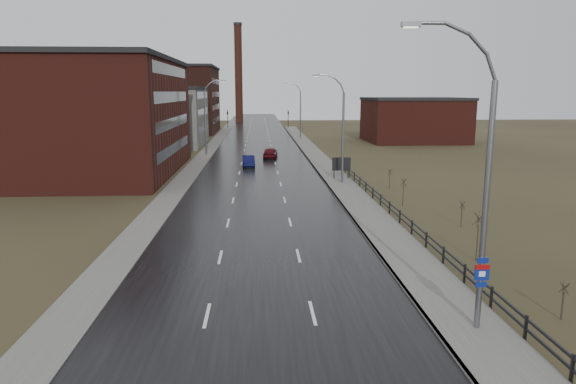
{
  "coord_description": "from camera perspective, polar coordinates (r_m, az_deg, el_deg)",
  "views": [
    {
      "loc": [
        0.01,
        -16.95,
        9.58
      ],
      "look_at": [
        1.95,
        16.62,
        3.0
      ],
      "focal_mm": 32.0,
      "sensor_mm": 36.0,
      "label": 1
    }
  ],
  "objects": [
    {
      "name": "shrub_e",
      "position": [
        44.73,
        12.69,
        0.11
      ],
      "size": [
        0.57,
        0.6,
        2.42
      ],
      "color": "#382D23",
      "rests_on": "ground"
    },
    {
      "name": "guardrail",
      "position": [
        37.79,
        12.6,
        -2.77
      ],
      "size": [
        0.1,
        53.05,
        1.1
      ],
      "color": "black",
      "rests_on": "ground"
    },
    {
      "name": "streetlight_right_mid",
      "position": [
        53.76,
        5.83,
        7.03
      ],
      "size": [
        3.36,
        0.28,
        11.35
      ],
      "color": "slate",
      "rests_on": "ground"
    },
    {
      "name": "ground",
      "position": [
        19.47,
        -3.06,
        -18.42
      ],
      "size": [
        320.0,
        320.0,
        0.0
      ],
      "primitive_type": "plane",
      "color": "#2D2819",
      "rests_on": "ground"
    },
    {
      "name": "shrub_c",
      "position": [
        31.33,
        20.33,
        -4.51
      ],
      "size": [
        0.68,
        0.72,
        2.9
      ],
      "color": "#382D23",
      "rests_on": "ground"
    },
    {
      "name": "smokestack",
      "position": [
        167.16,
        -5.52,
        13.05
      ],
      "size": [
        2.7,
        2.7,
        30.7
      ],
      "color": "#331611",
      "rests_on": "ground"
    },
    {
      "name": "curb_right",
      "position": [
        53.28,
        4.37,
        0.78
      ],
      "size": [
        0.16,
        180.0,
        0.18
      ],
      "primitive_type": "cube",
      "color": "slate",
      "rests_on": "ground"
    },
    {
      "name": "shrub_d",
      "position": [
        38.92,
        18.75,
        -2.24
      ],
      "size": [
        0.46,
        0.48,
        1.92
      ],
      "color": "#382D23",
      "rests_on": "ground"
    },
    {
      "name": "traffic_light_left",
      "position": [
        137.27,
        -6.74,
        8.92
      ],
      "size": [
        0.58,
        2.73,
        5.3
      ],
      "color": "black",
      "rests_on": "ground"
    },
    {
      "name": "streetlight_left",
      "position": [
        79.41,
        -8.98,
        8.24
      ],
      "size": [
        3.36,
        0.28,
        11.35
      ],
      "color": "slate",
      "rests_on": "ground"
    },
    {
      "name": "warehouse_far",
      "position": [
        127.06,
        -13.96,
        9.93
      ],
      "size": [
        26.52,
        24.48,
        15.5
      ],
      "color": "#331611",
      "rests_on": "ground"
    },
    {
      "name": "road",
      "position": [
        77.54,
        -3.31,
        3.98
      ],
      "size": [
        14.0,
        300.0,
        0.06
      ],
      "primitive_type": "cube",
      "color": "black",
      "rests_on": "ground"
    },
    {
      "name": "streetlight_main",
      "position": [
        21.05,
        20.46,
        0.74
      ],
      "size": [
        3.91,
        0.29,
        12.11
      ],
      "color": "slate",
      "rests_on": "ground"
    },
    {
      "name": "shrub_b",
      "position": [
        25.15,
        28.24,
        -10.52
      ],
      "size": [
        0.41,
        0.43,
        1.68
      ],
      "color": "#382D23",
      "rests_on": "ground"
    },
    {
      "name": "streetlight_right_far",
      "position": [
        107.35,
        1.24,
        9.07
      ],
      "size": [
        3.36,
        0.28,
        11.35
      ],
      "color": "slate",
      "rests_on": "ground"
    },
    {
      "name": "billboard",
      "position": [
        56.73,
        5.95,
        3.03
      ],
      "size": [
        2.06,
        0.17,
        2.52
      ],
      "color": "black",
      "rests_on": "ground"
    },
    {
      "name": "car_near",
      "position": [
        66.39,
        -4.41,
        3.38
      ],
      "size": [
        1.74,
        4.51,
        1.47
      ],
      "primitive_type": "imported",
      "rotation": [
        0.0,
        0.0,
        0.04
      ],
      "color": "#0B0E3B",
      "rests_on": "ground"
    },
    {
      "name": "car_far",
      "position": [
        75.0,
        -1.98,
        4.35
      ],
      "size": [
        2.39,
        4.93,
        1.62
      ],
      "primitive_type": "imported",
      "rotation": [
        0.0,
        0.0,
        3.04
      ],
      "color": "#4B0C12",
      "rests_on": "ground"
    },
    {
      "name": "building_right",
      "position": [
        103.62,
        13.82,
        7.81
      ],
      "size": [
        18.36,
        16.32,
        8.5
      ],
      "color": "#471914",
      "rests_on": "ground"
    },
    {
      "name": "traffic_light_right",
      "position": [
        137.27,
        0.02,
        8.99
      ],
      "size": [
        0.58,
        2.73,
        5.3
      ],
      "color": "black",
      "rests_on": "ground"
    },
    {
      "name": "shrub_f",
      "position": [
        52.57,
        11.23,
        1.55
      ],
      "size": [
        0.48,
        0.51,
        2.02
      ],
      "color": "#382D23",
      "rests_on": "ground"
    },
    {
      "name": "warehouse_near",
      "position": [
        65.47,
        -22.24,
        7.79
      ],
      "size": [
        22.44,
        28.56,
        13.5
      ],
      "color": "#471914",
      "rests_on": "ground"
    },
    {
      "name": "sidewalk_right",
      "position": [
        53.5,
        5.98,
        0.8
      ],
      "size": [
        3.2,
        180.0,
        0.18
      ],
      "primitive_type": "cube",
      "color": "#595651",
      "rests_on": "ground"
    },
    {
      "name": "warehouse_mid",
      "position": [
        96.74,
        -14.18,
        8.18
      ],
      "size": [
        16.32,
        20.4,
        10.5
      ],
      "color": "slate",
      "rests_on": "ground"
    },
    {
      "name": "sidewalk_left",
      "position": [
        77.97,
        -9.36,
        3.91
      ],
      "size": [
        2.4,
        260.0,
        0.12
      ],
      "primitive_type": "cube",
      "color": "#595651",
      "rests_on": "ground"
    }
  ]
}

